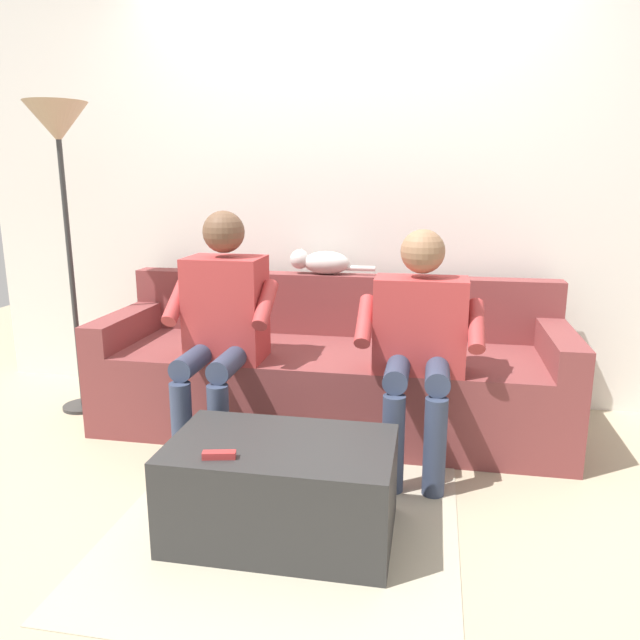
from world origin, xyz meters
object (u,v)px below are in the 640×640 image
coffee_table (282,489)px  person_left_seated (419,335)px  person_right_seated (222,317)px  remote_red (219,455)px  cat_on_backrest (321,262)px  floor_lamp (59,144)px  couch (331,376)px

coffee_table → person_left_seated: bearing=-124.1°
coffee_table → person_right_seated: bearing=-56.9°
person_left_seated → remote_red: person_left_seated is taller
cat_on_backrest → floor_lamp: 1.59m
remote_red → floor_lamp: bearing=-55.6°
person_left_seated → floor_lamp: (2.00, -0.36, 0.90)m
coffee_table → person_right_seated: 1.02m
cat_on_backrest → remote_red: (0.07, 1.60, -0.48)m
couch → cat_on_backrest: size_ratio=4.98×
cat_on_backrest → remote_red: 1.67m
coffee_table → remote_red: bearing=42.3°
person_right_seated → remote_red: size_ratio=10.13×
cat_on_backrest → coffee_table: bearing=94.5°
couch → floor_lamp: (1.51, 0.05, 1.26)m
coffee_table → cat_on_backrest: size_ratio=1.69×
remote_red → floor_lamp: 2.15m
couch → cat_on_backrest: 0.68m
couch → person_right_seated: bearing=37.9°
remote_red → person_left_seated: bearing=-139.5°
coffee_table → remote_red: remote_red is taller
coffee_table → floor_lamp: floor_lamp is taller
person_right_seated → couch: bearing=-142.1°
person_right_seated → floor_lamp: floor_lamp is taller
coffee_table → cat_on_backrest: 1.59m
person_right_seated → cat_on_backrest: 0.80m
couch → cat_on_backrest: cat_on_backrest is taller
remote_red → coffee_table: bearing=-150.0°
floor_lamp → remote_red: bearing=136.7°
couch → person_left_seated: 0.73m
person_left_seated → floor_lamp: floor_lamp is taller
coffee_table → remote_red: (0.18, 0.17, 0.21)m
couch → floor_lamp: bearing=1.7°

